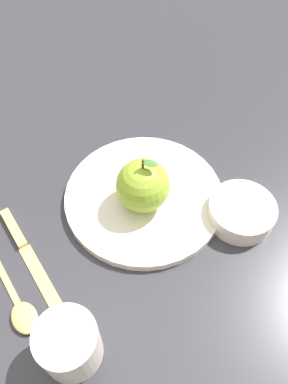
{
  "coord_description": "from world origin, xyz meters",
  "views": [
    {
      "loc": [
        0.1,
        -0.34,
        0.51
      ],
      "look_at": [
        0.04,
        0.02,
        0.02
      ],
      "focal_mm": 35.19,
      "sensor_mm": 36.0,
      "label": 1
    }
  ],
  "objects_px": {
    "dinner_plate": "(144,196)",
    "cup": "(69,344)",
    "apple": "(143,185)",
    "spoon": "(19,307)",
    "side_bowl": "(242,211)",
    "knife": "(28,254)"
  },
  "relations": [
    {
      "from": "knife",
      "to": "cup",
      "type": "bearing_deg",
      "value": -49.59
    },
    {
      "from": "cup",
      "to": "knife",
      "type": "relative_size",
      "value": 0.44
    },
    {
      "from": "knife",
      "to": "dinner_plate",
      "type": "bearing_deg",
      "value": 40.0
    },
    {
      "from": "dinner_plate",
      "to": "spoon",
      "type": "height_order",
      "value": "dinner_plate"
    },
    {
      "from": "dinner_plate",
      "to": "cup",
      "type": "relative_size",
      "value": 3.4
    },
    {
      "from": "apple",
      "to": "spoon",
      "type": "xyz_separation_m",
      "value": [
        -0.14,
        -0.2,
        -0.05
      ]
    },
    {
      "from": "side_bowl",
      "to": "spoon",
      "type": "height_order",
      "value": "side_bowl"
    },
    {
      "from": "cup",
      "to": "spoon",
      "type": "bearing_deg",
      "value": 153.81
    },
    {
      "from": "apple",
      "to": "side_bowl",
      "type": "xyz_separation_m",
      "value": [
        0.16,
        0.0,
        -0.04
      ]
    },
    {
      "from": "dinner_plate",
      "to": "side_bowl",
      "type": "relative_size",
      "value": 2.47
    },
    {
      "from": "knife",
      "to": "spoon",
      "type": "bearing_deg",
      "value": -78.22
    },
    {
      "from": "dinner_plate",
      "to": "cup",
      "type": "bearing_deg",
      "value": -101.29
    },
    {
      "from": "side_bowl",
      "to": "knife",
      "type": "distance_m",
      "value": 0.33
    },
    {
      "from": "dinner_plate",
      "to": "knife",
      "type": "relative_size",
      "value": 1.48
    },
    {
      "from": "apple",
      "to": "dinner_plate",
      "type": "bearing_deg",
      "value": 92.47
    },
    {
      "from": "apple",
      "to": "spoon",
      "type": "relative_size",
      "value": 0.74
    },
    {
      "from": "apple",
      "to": "cup",
      "type": "relative_size",
      "value": 1.31
    },
    {
      "from": "apple",
      "to": "spoon",
      "type": "height_order",
      "value": "apple"
    },
    {
      "from": "apple",
      "to": "knife",
      "type": "distance_m",
      "value": 0.2
    },
    {
      "from": "apple",
      "to": "side_bowl",
      "type": "distance_m",
      "value": 0.16
    },
    {
      "from": "dinner_plate",
      "to": "apple",
      "type": "bearing_deg",
      "value": -87.53
    },
    {
      "from": "spoon",
      "to": "apple",
      "type": "bearing_deg",
      "value": 54.52
    }
  ]
}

